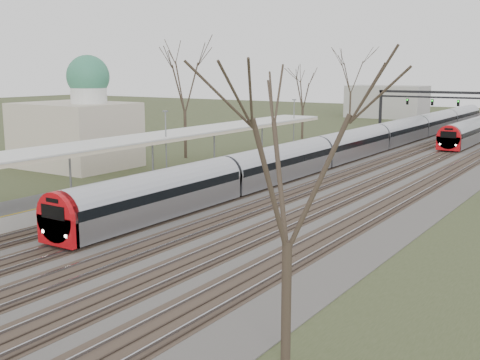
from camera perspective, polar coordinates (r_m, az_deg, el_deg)
name	(u,v)px	position (r m, az deg, el deg)	size (l,w,h in m)	color
track_bed	(371,163)	(59.57, 12.30, 1.56)	(24.00, 160.00, 0.22)	#474442
platform	(182,176)	(48.96, -5.51, 0.37)	(3.50, 69.00, 1.00)	#9E9B93
canopy	(143,139)	(45.08, -9.19, 3.82)	(4.10, 50.00, 3.11)	slate
dome_building	(77,128)	(57.59, -15.17, 4.81)	(10.00, 8.00, 10.30)	beige
signal_gantry	(453,100)	(87.66, 19.59, 7.17)	(21.00, 0.59, 6.08)	black
tree_west_far	(184,79)	(61.39, -5.30, 9.47)	(5.50, 5.50, 11.33)	#2D231C
tree_east_near	(288,157)	(17.31, 4.61, 2.16)	(4.50, 4.50, 9.27)	#2D231C
train_near	(378,138)	(68.75, 12.92, 3.89)	(2.62, 90.21, 3.05)	#9A9CA3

